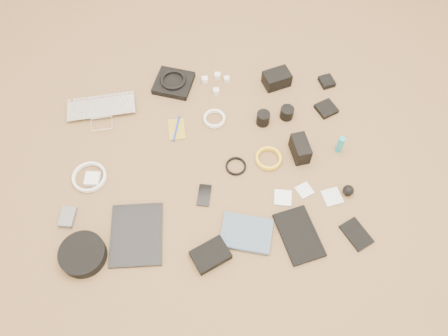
{
  "coord_description": "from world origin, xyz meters",
  "views": [
    {
      "loc": [
        -0.05,
        -1.01,
        1.73
      ],
      "look_at": [
        0.06,
        -0.03,
        0.02
      ],
      "focal_mm": 35.0,
      "sensor_mm": 36.0,
      "label": 1
    }
  ],
  "objects": [
    {
      "name": "filter_case_right",
      "position": [
        0.52,
        -0.22,
        0.01
      ],
      "size": [
        0.09,
        0.09,
        0.01
      ],
      "primitive_type": "cube",
      "rotation": [
        0.0,
        0.0,
        0.18
      ],
      "color": "silver",
      "rests_on": "ground"
    },
    {
      "name": "charger_c",
      "position": [
        0.13,
        0.5,
        0.01
      ],
      "size": [
        0.03,
        0.03,
        0.03
      ],
      "primitive_type": "cube",
      "rotation": [
        0.0,
        0.0,
        0.1
      ],
      "color": "silver",
      "rests_on": "ground"
    },
    {
      "name": "headphone_case",
      "position": [
        -0.56,
        -0.38,
        0.03
      ],
      "size": [
        0.19,
        0.19,
        0.05
      ],
      "primitive_type": "cylinder",
      "rotation": [
        0.0,
        0.0,
        -0.03
      ],
      "color": "black",
      "rests_on": "ground"
    },
    {
      "name": "charger_d",
      "position": [
        0.06,
        0.42,
        0.01
      ],
      "size": [
        0.03,
        0.03,
        0.03
      ],
      "primitive_type": "cube",
      "rotation": [
        0.0,
        0.0,
        0.08
      ],
      "color": "silver",
      "rests_on": "ground"
    },
    {
      "name": "headphone_pouch",
      "position": [
        -0.15,
        0.5,
        0.02
      ],
      "size": [
        0.23,
        0.22,
        0.03
      ],
      "primitive_type": "cube",
      "rotation": [
        0.0,
        0.0,
        -0.35
      ],
      "color": "black",
      "rests_on": "ground"
    },
    {
      "name": "cable_white_a",
      "position": [
        0.04,
        0.25,
        0.01
      ],
      "size": [
        0.14,
        0.14,
        0.01
      ],
      "primitive_type": "torus",
      "rotation": [
        0.0,
        0.0,
        -0.33
      ],
      "color": "white",
      "rests_on": "ground"
    },
    {
      "name": "battery_charger",
      "position": [
        -0.63,
        -0.2,
        0.01
      ],
      "size": [
        0.07,
        0.1,
        0.03
      ],
      "primitive_type": "cube",
      "rotation": [
        0.0,
        0.0,
        -0.18
      ],
      "color": "#59595E",
      "rests_on": "ground"
    },
    {
      "name": "dslr_camera",
      "position": [
        0.38,
        0.45,
        0.04
      ],
      "size": [
        0.15,
        0.12,
        0.08
      ],
      "primitive_type": "cube",
      "rotation": [
        0.0,
        0.0,
        0.27
      ],
      "color": "black",
      "rests_on": "ground"
    },
    {
      "name": "flash",
      "position": [
        0.41,
        0.02,
        0.05
      ],
      "size": [
        0.08,
        0.13,
        0.09
      ],
      "primitive_type": "cube",
      "rotation": [
        0.0,
        0.0,
        0.12
      ],
      "color": "black",
      "rests_on": "ground"
    },
    {
      "name": "notebook_black_b",
      "position": [
        0.58,
        -0.4,
        0.01
      ],
      "size": [
        0.13,
        0.16,
        0.01
      ],
      "primitive_type": "cube",
      "rotation": [
        0.0,
        0.0,
        0.43
      ],
      "color": "black",
      "rests_on": "ground"
    },
    {
      "name": "lens_pouch",
      "position": [
        0.64,
        0.43,
        0.01
      ],
      "size": [
        0.08,
        0.09,
        0.03
      ],
      "primitive_type": "cube",
      "rotation": [
        0.0,
        0.0,
        0.22
      ],
      "color": "black",
      "rests_on": "ground"
    },
    {
      "name": "pen_blue",
      "position": [
        -0.15,
        0.21,
        0.01
      ],
      "size": [
        0.04,
        0.15,
        0.01
      ],
      "primitive_type": "cylinder",
      "rotation": [
        1.57,
        0.0,
        -0.25
      ],
      "color": "#1628B4",
      "rests_on": "notebook_olive"
    },
    {
      "name": "headphones",
      "position": [
        -0.15,
        0.5,
        0.04
      ],
      "size": [
        0.15,
        0.15,
        0.02
      ],
      "primitive_type": "torus",
      "rotation": [
        0.0,
        0.0,
        -0.13
      ],
      "color": "black",
      "rests_on": "headphone_pouch"
    },
    {
      "name": "lens_a",
      "position": [
        0.27,
        0.21,
        0.03
      ],
      "size": [
        0.07,
        0.07,
        0.07
      ],
      "primitive_type": "cylinder",
      "rotation": [
        0.0,
        0.0,
        0.07
      ],
      "color": "black",
      "rests_on": "ground"
    },
    {
      "name": "phone",
      "position": [
        -0.04,
        -0.15,
        0.0
      ],
      "size": [
        0.08,
        0.11,
        0.01
      ],
      "primitive_type": "cube",
      "rotation": [
        0.0,
        0.0,
        -0.22
      ],
      "color": "black",
      "rests_on": "ground"
    },
    {
      "name": "notebook_black_a",
      "position": [
        0.34,
        -0.38,
        0.01
      ],
      "size": [
        0.19,
        0.26,
        0.02
      ],
      "primitive_type": "cube",
      "rotation": [
        0.0,
        0.0,
        0.21
      ],
      "color": "black",
      "rests_on": "ground"
    },
    {
      "name": "lens_cleaner",
      "position": [
        0.6,
        0.02,
        0.05
      ],
      "size": [
        0.03,
        0.03,
        0.1
      ],
      "primitive_type": "cylinder",
      "rotation": [
        0.0,
        0.0,
        0.13
      ],
      "color": "teal",
      "rests_on": "ground"
    },
    {
      "name": "paperback",
      "position": [
        0.1,
        -0.43,
        0.01
      ],
      "size": [
        0.25,
        0.21,
        0.02
      ],
      "primitive_type": "imported",
      "rotation": [
        0.0,
        0.0,
        1.29
      ],
      "color": "#3E526A",
      "rests_on": "ground"
    },
    {
      "name": "cable_yellow",
      "position": [
        0.27,
        0.0,
        0.01
      ],
      "size": [
        0.15,
        0.15,
        0.01
      ],
      "primitive_type": "torus",
      "rotation": [
        0.0,
        0.0,
        0.29
      ],
      "color": "yellow",
      "rests_on": "ground"
    },
    {
      "name": "tablet",
      "position": [
        -0.34,
        -0.31,
        0.01
      ],
      "size": [
        0.23,
        0.29,
        0.01
      ],
      "primitive_type": "cube",
      "rotation": [
        0.0,
        0.0,
        -0.05
      ],
      "color": "black",
      "rests_on": "ground"
    },
    {
      "name": "cable_black",
      "position": [
        0.11,
        -0.02,
        0.0
      ],
      "size": [
        0.1,
        0.1,
        0.01
      ],
      "primitive_type": "torus",
      "rotation": [
        0.0,
        0.0,
        0.08
      ],
      "color": "black",
      "rests_on": "ground"
    },
    {
      "name": "power_brick",
      "position": [
        -0.54,
        -0.03,
        0.01
      ],
      "size": [
        0.08,
        0.08,
        0.03
      ],
      "primitive_type": "cube",
      "rotation": [
        0.0,
        0.0,
        -0.16
      ],
      "color": "silver",
      "rests_on": "ground"
    },
    {
      "name": "filter_case_left",
      "position": [
        0.3,
        -0.2,
        0.01
      ],
      "size": [
        0.09,
        0.09,
        0.01
      ],
      "primitive_type": "cube",
      "rotation": [
        0.0,
        0.0,
        -0.2
      ],
      "color": "silver",
      "rests_on": "ground"
    },
    {
      "name": "charger_b",
      "position": [
        0.08,
        0.52,
        0.01
      ],
      "size": [
        0.03,
        0.03,
        0.03
      ],
      "primitive_type": "cube",
      "rotation": [
        0.0,
        0.0,
        -0.16
      ],
      "color": "silver",
      "rests_on": "ground"
    },
    {
      "name": "charger_a",
      "position": [
        0.01,
        0.5,
        0.01
      ],
      "size": [
        0.03,
        0.03,
        0.03
      ],
      "primitive_type": "cube",
      "rotation": [
        0.0,
        0.0,
        0.07
      ],
      "color": "silver",
      "rests_on": "ground"
    },
    {
      "name": "lens_b",
      "position": [
        0.39,
        0.24,
        0.03
      ],
      "size": [
        0.09,
        0.09,
        0.06
      ],
      "primitive_type": "cylinder",
      "rotation": [
        0.0,
        0.0,
        -0.41
      ],
      "color": "black",
      "rests_on": "ground"
    },
    {
      "name": "laptop",
      "position": [
        -0.51,
        0.33,
        0.01
      ],
      "size": [
        0.35,
        0.25,
        0.03
      ],
      "primitive_type": "imported",
      "rotation": [
        0.0,
        0.0,
        0.07
      ],
      "color": "silver",
      "rests_on": "ground"
    },
    {
      "name": "card_reader",
      "position": [
        0.6,
        0.26,
        0.01
      ],
      "size": [
        0.12,
        0.12,
        0.02
      ],
      "primitive_type": "cube",
      "rotation": [
        0.0,
        0.0,
        0.39
      ],
      "color": "black",
      "rests_on": "ground"
    },
    {
      "name": "notebook_olive",
      "position": [
        -0.15,
        0.21,
        0.0
      ],
      "size": [
        0.08,
        0.12,
        0.01
      ],
      "primitive_type": "cube",
      "rotation": [
        0.0,
        0.0,
        0.02
      ],
      "color": "olive",
      "rests_on": "ground"
    },
    {
      "name": "filter_case_mid",
      "position": [
        0.4,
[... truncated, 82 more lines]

